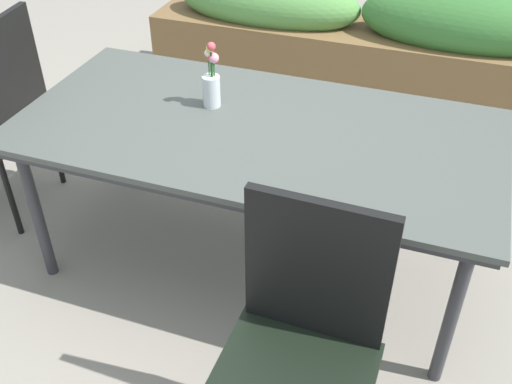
{
  "coord_description": "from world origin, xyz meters",
  "views": [
    {
      "loc": [
        0.59,
        -1.9,
        1.9
      ],
      "look_at": [
        -0.08,
        -0.01,
        0.39
      ],
      "focal_mm": 42.08,
      "sensor_mm": 36.0,
      "label": 1
    }
  ],
  "objects_px": {
    "chair_near_right": "(301,345)",
    "flower_vase": "(212,81)",
    "planter_box": "(360,45)",
    "dining_table": "(256,138)"
  },
  "relations": [
    {
      "from": "dining_table",
      "to": "flower_vase",
      "type": "relative_size",
      "value": 6.84
    },
    {
      "from": "flower_vase",
      "to": "planter_box",
      "type": "xyz_separation_m",
      "value": [
        0.32,
        1.58,
        -0.44
      ]
    },
    {
      "from": "chair_near_right",
      "to": "flower_vase",
      "type": "bearing_deg",
      "value": -53.88
    },
    {
      "from": "chair_near_right",
      "to": "flower_vase",
      "type": "distance_m",
      "value": 1.16
    },
    {
      "from": "dining_table",
      "to": "flower_vase",
      "type": "bearing_deg",
      "value": 155.39
    },
    {
      "from": "dining_table",
      "to": "planter_box",
      "type": "height_order",
      "value": "planter_box"
    },
    {
      "from": "dining_table",
      "to": "flower_vase",
      "type": "height_order",
      "value": "flower_vase"
    },
    {
      "from": "flower_vase",
      "to": "planter_box",
      "type": "relative_size",
      "value": 0.1
    },
    {
      "from": "flower_vase",
      "to": "dining_table",
      "type": "bearing_deg",
      "value": -24.61
    },
    {
      "from": "dining_table",
      "to": "flower_vase",
      "type": "xyz_separation_m",
      "value": [
        -0.22,
        0.1,
        0.16
      ]
    }
  ]
}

